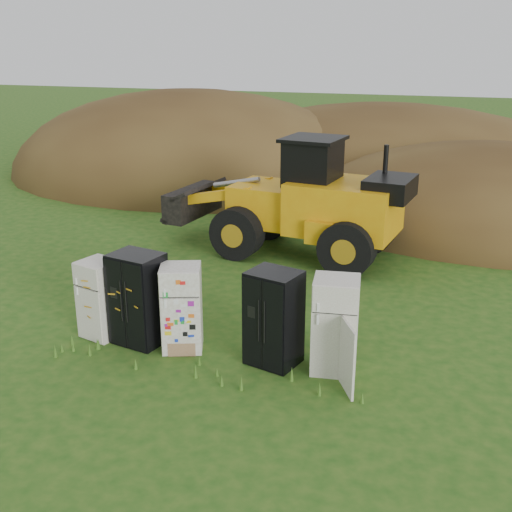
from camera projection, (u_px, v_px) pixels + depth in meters
The scene contains 10 objects.
ground at pixel (213, 352), 12.56m from camera, with size 120.00×120.00×0.00m, color #204F15.
fridge_leftmost at pixel (101, 299), 13.00m from camera, with size 0.71×0.69×1.62m, color white, non-canonical shape.
fridge_black_side at pixel (138, 299), 12.69m from camera, with size 0.97×0.77×1.86m, color black, non-canonical shape.
fridge_sticker at pixel (182, 308), 12.44m from camera, with size 0.77×0.71×1.72m, color white, non-canonical shape.
fridge_black_right at pixel (274, 318), 11.87m from camera, with size 0.91×0.76×1.82m, color black, non-canonical shape.
fridge_open_door at pixel (335, 325), 11.61m from camera, with size 0.82×0.75×1.80m, color white, non-canonical shape.
wheel_loader at pixel (284, 195), 17.85m from camera, with size 6.86×2.78×3.32m, color #DA9D0E, non-canonical shape.
dirt_mound_right at pixel (491, 223), 21.24m from camera, with size 12.80×9.39×5.28m, color #3F2914.
dirt_mound_left at pixel (193, 176), 28.32m from camera, with size 16.56×12.42×7.51m, color #3F2914.
dirt_mound_back at pixel (386, 178), 27.95m from camera, with size 17.69×11.80×6.42m, color #3F2914.
Camera 1 is at (4.27, -10.46, 5.85)m, focal length 45.00 mm.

